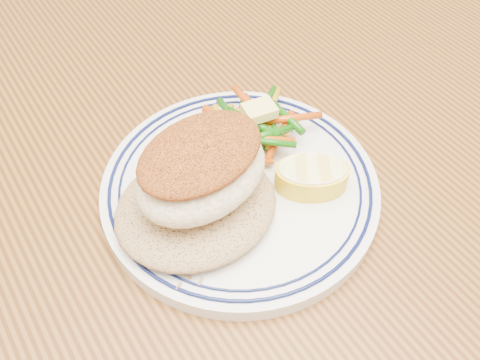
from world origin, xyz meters
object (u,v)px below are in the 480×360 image
object	(u,v)px
dining_table	(224,261)
fish_fillet	(202,168)
plate	(240,188)
vegetable_pile	(253,126)
lemon_wedge	(312,176)
rice_pilaf	(196,205)

from	to	relation	value
dining_table	fish_fillet	world-z (taller)	fish_fillet
fish_fillet	plate	bearing A→B (deg)	6.45
fish_fillet	vegetable_pile	world-z (taller)	fish_fillet
dining_table	plate	xyz separation A→B (m)	(0.02, -0.00, 0.11)
vegetable_pile	lemon_wedge	size ratio (longest dim) A/B	1.40
plate	fish_fillet	xyz separation A→B (m)	(-0.04, -0.00, 0.05)
dining_table	plate	size ratio (longest dim) A/B	6.15
dining_table	vegetable_pile	xyz separation A→B (m)	(0.06, 0.04, 0.13)
fish_fillet	vegetable_pile	xyz separation A→B (m)	(0.08, 0.05, -0.04)
dining_table	vegetable_pile	bearing A→B (deg)	33.94
fish_fillet	lemon_wedge	bearing A→B (deg)	-19.63
dining_table	rice_pilaf	xyz separation A→B (m)	(-0.03, -0.01, 0.12)
rice_pilaf	lemon_wedge	size ratio (longest dim) A/B	1.71
rice_pilaf	fish_fillet	size ratio (longest dim) A/B	1.08
vegetable_pile	rice_pilaf	bearing A→B (deg)	-151.61
dining_table	rice_pilaf	world-z (taller)	rice_pilaf
dining_table	fish_fillet	distance (m)	0.16
plate	vegetable_pile	bearing A→B (deg)	44.46
fish_fillet	lemon_wedge	world-z (taller)	fish_fillet
rice_pilaf	lemon_wedge	distance (m)	0.10
plate	vegetable_pile	xyz separation A→B (m)	(0.04, 0.04, 0.02)
rice_pilaf	lemon_wedge	bearing A→B (deg)	-16.15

